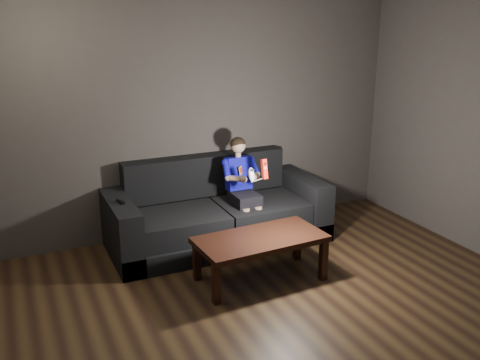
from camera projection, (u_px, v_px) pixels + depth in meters
name	position (u px, v px, depth m)	size (l,w,h in m)	color
floor	(304.00, 339.00, 4.20)	(5.00, 5.00, 0.00)	black
back_wall	(193.00, 116.00, 5.97)	(5.00, 0.04, 2.70)	#3B3433
sofa	(217.00, 216.00, 5.91)	(2.37, 1.02, 0.91)	black
child	(242.00, 179.00, 5.82)	(0.41, 0.50, 1.00)	black
wii_remote_red	(264.00, 169.00, 5.46)	(0.06, 0.08, 0.21)	red
nunchuk_white	(251.00, 175.00, 5.42)	(0.07, 0.10, 0.16)	white
wii_remote_black	(120.00, 202.00, 5.31)	(0.06, 0.14, 0.03)	black
coffee_table	(260.00, 243.00, 5.03)	(1.24, 0.68, 0.44)	black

